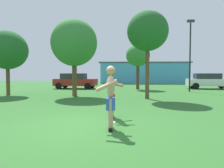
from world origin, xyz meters
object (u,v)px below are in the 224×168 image
at_px(lamp_post, 190,48).
at_px(tree_near_building, 74,43).
at_px(tree_behind_players, 148,32).
at_px(car_red_mid_lot, 75,81).
at_px(frisbee, 112,122).
at_px(player_in_red, 112,92).
at_px(player_with_cap, 110,94).
at_px(tree_right_field, 7,50).
at_px(tree_left_field, 138,56).
at_px(car_white_near_post, 208,81).

distance_m(lamp_post, tree_near_building, 9.85).
bearing_deg(tree_behind_players, car_red_mid_lot, 126.38).
xyz_separation_m(frisbee, car_red_mid_lot, (-4.41, 14.84, 0.81)).
bearing_deg(player_in_red, lamp_post, 59.92).
xyz_separation_m(frisbee, tree_behind_players, (1.90, 6.28, 4.04)).
bearing_deg(car_red_mid_lot, player_with_cap, -74.25).
height_order(tree_right_field, tree_behind_players, tree_behind_players).
distance_m(player_in_red, tree_behind_players, 6.66).
bearing_deg(lamp_post, frisbee, -118.33).
xyz_separation_m(lamp_post, tree_left_field, (-4.18, 2.69, -0.36)).
distance_m(frisbee, car_red_mid_lot, 15.50).
height_order(frisbee, car_red_mid_lot, car_red_mid_lot).
height_order(car_white_near_post, tree_behind_players, tree_behind_players).
xyz_separation_m(player_with_cap, car_red_mid_lot, (-4.40, 15.61, -0.12)).
distance_m(player_in_red, lamp_post, 12.73).
height_order(car_red_mid_lot, tree_near_building, tree_near_building).
bearing_deg(tree_near_building, tree_left_field, 53.61).
bearing_deg(tree_behind_players, player_with_cap, -105.12).
bearing_deg(car_white_near_post, player_with_cap, -120.41).
bearing_deg(lamp_post, car_red_mid_lot, 162.46).
xyz_separation_m(player_in_red, car_white_near_post, (9.35, 14.37, -0.05)).
relative_size(tree_right_field, tree_behind_players, 0.86).
relative_size(car_red_mid_lot, lamp_post, 0.73).
relative_size(frisbee, lamp_post, 0.04).
bearing_deg(player_in_red, tree_right_field, 136.65).
relative_size(car_red_mid_lot, tree_behind_players, 0.85).
height_order(car_white_near_post, tree_near_building, tree_near_building).
height_order(tree_left_field, tree_behind_players, tree_behind_players).
distance_m(player_with_cap, car_white_near_post, 18.43).
distance_m(car_white_near_post, tree_right_field, 18.61).
height_order(player_in_red, tree_left_field, tree_left_field).
distance_m(player_with_cap, tree_left_field, 15.28).
xyz_separation_m(car_white_near_post, tree_behind_players, (-7.42, -8.84, 3.23)).
relative_size(frisbee, tree_behind_players, 0.05).
bearing_deg(tree_left_field, car_white_near_post, 7.30).
xyz_separation_m(lamp_post, tree_near_building, (-9.04, -3.90, -0.10)).
distance_m(car_white_near_post, tree_behind_players, 11.99).
bearing_deg(tree_left_field, tree_near_building, -126.39).
xyz_separation_m(tree_behind_players, tree_near_building, (-4.75, 1.31, -0.46)).
relative_size(player_in_red, frisbee, 6.85).
relative_size(frisbee, tree_left_field, 0.05).
distance_m(frisbee, tree_near_building, 8.86).
height_order(lamp_post, tree_behind_players, lamp_post).
distance_m(player_in_red, tree_near_building, 7.88).
height_order(car_white_near_post, tree_right_field, tree_right_field).
bearing_deg(tree_right_field, player_in_red, -43.35).
distance_m(car_white_near_post, lamp_post, 5.59).
xyz_separation_m(player_with_cap, tree_near_building, (-2.85, 8.36, 2.65)).
height_order(frisbee, tree_behind_players, tree_behind_players).
xyz_separation_m(frisbee, lamp_post, (6.19, 11.49, 3.68)).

